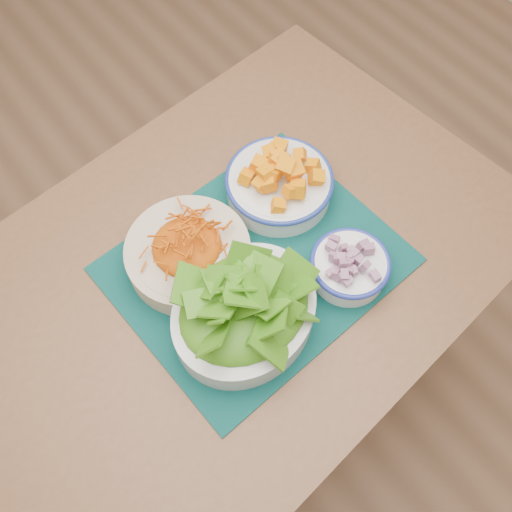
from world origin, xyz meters
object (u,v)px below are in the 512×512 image
(squash_bowl, at_px, (279,179))
(lettuce_bowl, at_px, (244,308))
(carrot_bowl, at_px, (188,250))
(placemat, at_px, (256,264))
(table, at_px, (229,293))
(onion_bowl, at_px, (350,265))

(squash_bowl, height_order, lettuce_bowl, lettuce_bowl)
(squash_bowl, distance_m, lettuce_bowl, 0.28)
(carrot_bowl, relative_size, squash_bowl, 1.12)
(placemat, bearing_deg, lettuce_bowl, -141.00)
(table, relative_size, carrot_bowl, 4.86)
(carrot_bowl, xyz_separation_m, squash_bowl, (0.23, 0.02, 0.01))
(carrot_bowl, distance_m, lettuce_bowl, 0.16)
(placemat, relative_size, squash_bowl, 2.23)
(placemat, height_order, carrot_bowl, carrot_bowl)
(carrot_bowl, bearing_deg, placemat, -40.23)
(onion_bowl, bearing_deg, placemat, 135.19)
(table, xyz_separation_m, placemat, (0.05, -0.03, 0.11))
(lettuce_bowl, relative_size, onion_bowl, 1.87)
(table, height_order, squash_bowl, squash_bowl)
(squash_bowl, bearing_deg, table, -158.75)
(placemat, relative_size, onion_bowl, 3.00)
(table, relative_size, placemat, 2.43)
(table, bearing_deg, lettuce_bowl, -114.67)
(carrot_bowl, distance_m, squash_bowl, 0.23)
(squash_bowl, relative_size, onion_bowl, 1.34)
(table, relative_size, squash_bowl, 5.42)
(carrot_bowl, height_order, squash_bowl, squash_bowl)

